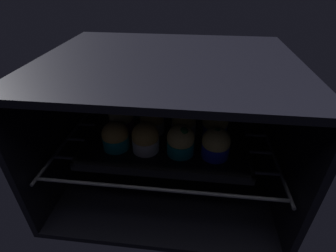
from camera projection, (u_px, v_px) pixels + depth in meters
oven_cavity at (170, 119)px, 70.06cm from camera, size 59.00×47.00×37.00cm
oven_rack at (168, 137)px, 68.36cm from camera, size 54.80×42.00×0.80cm
baking_tray at (168, 134)px, 67.88cm from camera, size 40.50×32.32×2.20cm
muffin_row0_col0 at (116, 137)px, 60.44cm from camera, size 6.51×6.51×7.09cm
muffin_row0_col1 at (145, 138)px, 59.46cm from camera, size 6.47×6.47×7.47cm
muffin_row0_col2 at (181, 141)px, 58.34cm from camera, size 6.48×6.48×7.76cm
muffin_row0_col3 at (216, 144)px, 57.52cm from camera, size 6.56×6.56×7.58cm
muffin_row1_col0 at (121, 118)px, 66.71cm from camera, size 6.54×6.54×8.38cm
muffin_row1_col1 at (152, 120)px, 66.45cm from camera, size 6.48×6.48×7.43cm
muffin_row1_col2 at (184, 122)px, 65.35cm from camera, size 6.47×6.47×8.13cm
muffin_row1_col3 at (215, 123)px, 64.52cm from camera, size 6.78×6.78×8.14cm
muffin_row2_col0 at (130, 104)px, 73.43cm from camera, size 6.47×6.47×8.31cm
muffin_row2_col1 at (156, 106)px, 72.91cm from camera, size 6.47×6.47×7.78cm
muffin_row2_col2 at (186, 108)px, 72.17cm from camera, size 6.63×6.63×7.82cm
muffin_row2_col3 at (214, 109)px, 71.45cm from camera, size 7.08×7.08×7.53cm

